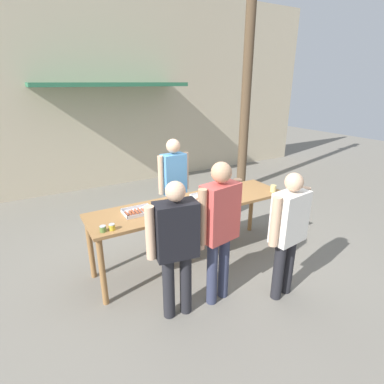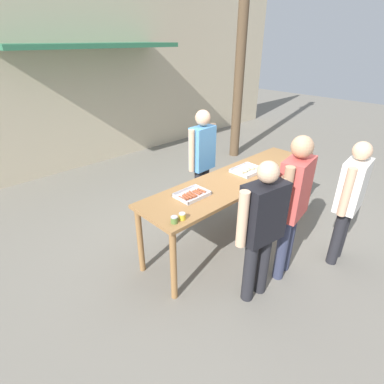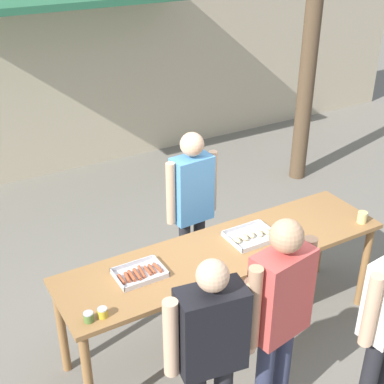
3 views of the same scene
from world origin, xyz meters
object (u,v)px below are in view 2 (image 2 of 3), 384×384
at_px(person_customer_holding_hotdog, 262,224).
at_px(condiment_jar_ketchup, 182,216).
at_px(person_customer_waiting_in_line, 293,199).
at_px(condiment_jar_mustard, 174,220).
at_px(beer_cup, 303,156).
at_px(person_customer_with_cup, 350,195).
at_px(food_tray_sausages, 192,195).
at_px(food_tray_buns, 247,170).
at_px(person_server_behind_table, 202,155).
at_px(utility_pole, 244,0).

bearing_deg(person_customer_holding_hotdog, condiment_jar_ketchup, -41.90).
bearing_deg(person_customer_waiting_in_line, condiment_jar_mustard, -39.28).
xyz_separation_m(beer_cup, person_customer_with_cup, (-0.71, -0.97, -0.04)).
xyz_separation_m(food_tray_sausages, condiment_jar_mustard, (-0.51, -0.29, 0.02)).
bearing_deg(beer_cup, food_tray_sausages, 172.11).
bearing_deg(food_tray_buns, food_tray_sausages, -179.98).
xyz_separation_m(food_tray_buns, condiment_jar_mustard, (-1.54, -0.29, 0.02)).
bearing_deg(food_tray_sausages, food_tray_buns, 0.02).
height_order(person_customer_holding_hotdog, person_customer_waiting_in_line, person_customer_waiting_in_line).
height_order(condiment_jar_mustard, person_customer_waiting_in_line, person_customer_waiting_in_line).
distance_m(food_tray_buns, condiment_jar_ketchup, 1.48).
distance_m(condiment_jar_mustard, person_server_behind_table, 1.68).
relative_size(condiment_jar_ketchup, utility_pole, 0.01).
bearing_deg(person_server_behind_table, person_customer_holding_hotdog, -119.13).
relative_size(condiment_jar_mustard, person_customer_holding_hotdog, 0.05).
bearing_deg(food_tray_sausages, person_customer_with_cup, -43.33).
bearing_deg(condiment_jar_ketchup, person_customer_waiting_in_line, -31.70).
bearing_deg(beer_cup, condiment_jar_ketchup, -179.69).
height_order(food_tray_buns, condiment_jar_ketchup, condiment_jar_ketchup).
height_order(condiment_jar_ketchup, person_customer_waiting_in_line, person_customer_waiting_in_line).
distance_m(food_tray_buns, person_server_behind_table, 0.71).
relative_size(food_tray_buns, person_server_behind_table, 0.24).
distance_m(food_tray_sausages, person_customer_with_cup, 1.82).
bearing_deg(person_customer_waiting_in_line, food_tray_buns, -124.87).
distance_m(food_tray_buns, condiment_jar_mustard, 1.57).
bearing_deg(condiment_jar_mustard, beer_cup, 0.16).
relative_size(food_tray_buns, beer_cup, 3.94).
relative_size(food_tray_sausages, person_customer_with_cup, 0.24).
height_order(condiment_jar_ketchup, beer_cup, beer_cup).
height_order(person_server_behind_table, utility_pole, utility_pole).
distance_m(condiment_jar_ketchup, person_server_behind_table, 1.60).
height_order(food_tray_buns, utility_pole, utility_pole).
distance_m(food_tray_buns, person_customer_with_cup, 1.28).
distance_m(condiment_jar_mustard, condiment_jar_ketchup, 0.10).
bearing_deg(person_server_behind_table, person_customer_with_cup, -79.51).
distance_m(person_customer_holding_hotdog, utility_pole, 4.99).
height_order(person_server_behind_table, person_customer_with_cup, person_server_behind_table).
bearing_deg(food_tray_sausages, condiment_jar_ketchup, -144.41).
xyz_separation_m(condiment_jar_mustard, person_customer_with_cup, (1.83, -0.96, -0.02)).
bearing_deg(person_customer_holding_hotdog, person_server_behind_table, -107.07).
bearing_deg(food_tray_sausages, condiment_jar_mustard, -150.48).
bearing_deg(person_server_behind_table, food_tray_sausages, -144.38).
height_order(food_tray_buns, beer_cup, beer_cup).
height_order(condiment_jar_ketchup, person_customer_holding_hotdog, person_customer_holding_hotdog).
distance_m(person_customer_holding_hotdog, person_customer_with_cup, 1.29).
height_order(person_customer_holding_hotdog, person_customer_with_cup, person_customer_holding_hotdog).
distance_m(person_server_behind_table, utility_pole, 3.62).
relative_size(person_server_behind_table, person_customer_waiting_in_line, 0.98).
bearing_deg(person_customer_waiting_in_line, food_tray_sausages, -66.46).
height_order(person_customer_holding_hotdog, utility_pole, utility_pole).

